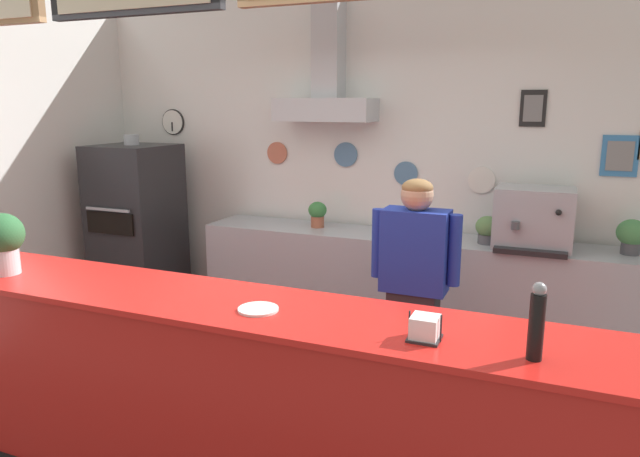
% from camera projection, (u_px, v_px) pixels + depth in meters
% --- Properties ---
extents(ground_plane, '(6.92, 6.92, 0.00)m').
position_uv_depth(ground_plane, '(264.00, 441.00, 3.53)').
color(ground_plane, '#514C47').
extents(back_wall_assembly, '(5.77, 2.61, 3.03)m').
position_uv_depth(back_wall_assembly, '(371.00, 150.00, 5.09)').
color(back_wall_assembly, gray).
rests_on(back_wall_assembly, ground_plane).
extents(service_counter, '(4.38, 0.62, 1.08)m').
position_uv_depth(service_counter, '(215.00, 399.00, 2.95)').
color(service_counter, red).
rests_on(service_counter, ground_plane).
extents(back_prep_counter, '(3.70, 0.56, 0.93)m').
position_uv_depth(back_prep_counter, '(409.00, 289.00, 4.95)').
color(back_prep_counter, '#A3A5AD').
rests_on(back_prep_counter, ground_plane).
extents(pizza_oven, '(0.70, 0.74, 1.74)m').
position_uv_depth(pizza_oven, '(137.00, 229.00, 5.63)').
color(pizza_oven, '#232326').
rests_on(pizza_oven, ground_plane).
extents(shop_worker, '(0.57, 0.22, 1.57)m').
position_uv_depth(shop_worker, '(414.00, 290.00, 3.70)').
color(shop_worker, '#232328').
rests_on(shop_worker, ground_plane).
extents(espresso_machine, '(0.57, 0.51, 0.47)m').
position_uv_depth(espresso_machine, '(534.00, 218.00, 4.42)').
color(espresso_machine, '#A3A5AD').
rests_on(espresso_machine, back_prep_counter).
extents(potted_sage, '(0.22, 0.22, 0.26)m').
position_uv_depth(potted_sage, '(632.00, 235.00, 4.24)').
color(potted_sage, '#4C4C51').
rests_on(potted_sage, back_prep_counter).
extents(potted_thyme, '(0.18, 0.18, 0.22)m').
position_uv_depth(potted_thyme, '(487.00, 229.00, 4.57)').
color(potted_thyme, '#4C4C51').
rests_on(potted_thyme, back_prep_counter).
extents(potted_oregano, '(0.17, 0.17, 0.23)m').
position_uv_depth(potted_oregano, '(317.00, 213.00, 5.18)').
color(potted_oregano, '#9E563D').
rests_on(potted_oregano, back_prep_counter).
extents(condiment_plate, '(0.19, 0.19, 0.01)m').
position_uv_depth(condiment_plate, '(258.00, 309.00, 2.67)').
color(condiment_plate, white).
rests_on(condiment_plate, service_counter).
extents(pepper_grinder, '(0.06, 0.06, 0.30)m').
position_uv_depth(pepper_grinder, '(537.00, 322.00, 2.13)').
color(pepper_grinder, black).
rests_on(pepper_grinder, service_counter).
extents(napkin_holder, '(0.14, 0.13, 0.11)m').
position_uv_depth(napkin_holder, '(425.00, 329.00, 2.34)').
color(napkin_holder, '#262628').
rests_on(napkin_holder, service_counter).
extents(basil_vase, '(0.23, 0.23, 0.35)m').
position_uv_depth(basil_vase, '(3.00, 241.00, 3.21)').
color(basil_vase, silver).
rests_on(basil_vase, service_counter).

